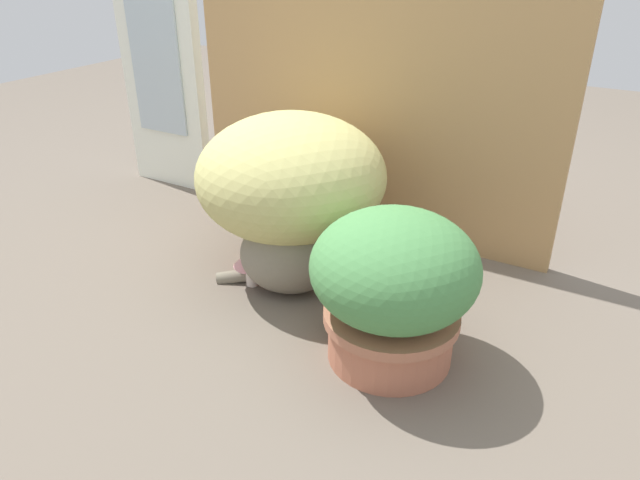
% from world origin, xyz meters
% --- Properties ---
extents(ground_plane, '(6.00, 6.00, 0.00)m').
position_xyz_m(ground_plane, '(0.00, 0.00, 0.00)').
color(ground_plane, '#675C50').
extents(cardboard_backdrop, '(1.17, 0.03, 0.88)m').
position_xyz_m(cardboard_backdrop, '(-0.02, 0.45, 0.44)').
color(cardboard_backdrop, tan).
rests_on(cardboard_backdrop, ground).
extents(window_panel_white, '(0.35, 0.05, 0.91)m').
position_xyz_m(window_panel_white, '(-0.83, 0.44, 0.46)').
color(window_panel_white, white).
rests_on(window_panel_white, ground).
extents(grass_planter, '(0.51, 0.51, 0.45)m').
position_xyz_m(grass_planter, '(-0.08, 0.11, 0.26)').
color(grass_planter, '#BA644F').
rests_on(grass_planter, ground).
extents(leafy_planter, '(0.36, 0.36, 0.35)m').
position_xyz_m(leafy_planter, '(0.33, -0.12, 0.19)').
color(leafy_planter, '#B46A4E').
rests_on(leafy_planter, ground).
extents(cat, '(0.38, 0.27, 0.32)m').
position_xyz_m(cat, '(-0.00, 0.01, 0.12)').
color(cat, gray).
rests_on(cat, ground).
extents(mushroom_ornament_red, '(0.07, 0.07, 0.13)m').
position_xyz_m(mushroom_ornament_red, '(-0.12, 0.04, 0.09)').
color(mushroom_ornament_red, silver).
rests_on(mushroom_ornament_red, ground).
extents(mushroom_ornament_pink, '(0.10, 0.10, 0.10)m').
position_xyz_m(mushroom_ornament_pink, '(-0.13, -0.03, 0.08)').
color(mushroom_ornament_pink, silver).
rests_on(mushroom_ornament_pink, ground).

